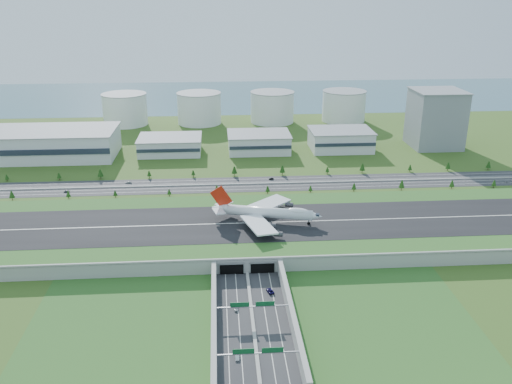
{
  "coord_description": "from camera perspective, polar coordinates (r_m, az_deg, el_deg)",
  "views": [
    {
      "loc": [
        -14.16,
        -314.14,
        147.66
      ],
      "look_at": [
        11.1,
        35.0,
        15.86
      ],
      "focal_mm": 38.0,
      "sensor_mm": 36.0,
      "label": 1
    }
  ],
  "objects": [
    {
      "name": "car_2",
      "position": [
        284.98,
        1.5,
        -10.36
      ],
      "size": [
        4.31,
        6.62,
        1.69
      ],
      "primitive_type": "imported",
      "rotation": [
        0.0,
        0.0,
        3.41
      ],
      "color": "#100C3C",
      "rests_on": "ground"
    },
    {
      "name": "hangar_west",
      "position": [
        540.08,
        -20.84,
        4.78
      ],
      "size": [
        120.0,
        60.0,
        25.0
      ],
      "primitive_type": "cube",
      "color": "silver",
      "rests_on": "ground"
    },
    {
      "name": "hangar_mid_b",
      "position": [
        524.46,
        0.29,
        5.24
      ],
      "size": [
        58.0,
        42.0,
        17.0
      ],
      "primitive_type": "cube",
      "color": "silver",
      "rests_on": "ground"
    },
    {
      "name": "fuel_tank_b",
      "position": [
        637.9,
        -5.99,
        8.75
      ],
      "size": [
        50.0,
        50.0,
        35.0
      ],
      "primitive_type": "cylinder",
      "color": "silver",
      "rests_on": "ground"
    },
    {
      "name": "sign_gantry_near",
      "position": [
        260.77,
        -0.38,
        -12.02
      ],
      "size": [
        38.7,
        0.7,
        9.8
      ],
      "color": "gray",
      "rests_on": "ground"
    },
    {
      "name": "car_4",
      "position": [
        443.25,
        -19.3,
        0.09
      ],
      "size": [
        4.78,
        3.15,
        1.51
      ],
      "primitive_type": "imported",
      "rotation": [
        0.0,
        0.0,
        1.91
      ],
      "color": "#535458",
      "rests_on": "ground"
    },
    {
      "name": "car_6",
      "position": [
        485.2,
        24.89,
        1.03
      ],
      "size": [
        5.27,
        3.73,
        1.33
      ],
      "primitive_type": "imported",
      "rotation": [
        0.0,
        0.0,
        1.92
      ],
      "color": "#B5B5BA",
      "rests_on": "ground"
    },
    {
      "name": "hangar_mid_c",
      "position": [
        536.14,
        8.89,
        5.45
      ],
      "size": [
        58.0,
        42.0,
        19.0
      ],
      "primitive_type": "cube",
      "color": "silver",
      "rests_on": "ground"
    },
    {
      "name": "bay_water",
      "position": [
        807.87,
        -3.11,
        10.07
      ],
      "size": [
        1200.0,
        260.0,
        0.06
      ],
      "primitive_type": "cube",
      "color": "#395F6D",
      "rests_on": "ground"
    },
    {
      "name": "fuel_tank_c",
      "position": [
        640.79,
        1.72,
        8.9
      ],
      "size": [
        50.0,
        50.0,
        35.0
      ],
      "primitive_type": "cylinder",
      "color": "silver",
      "rests_on": "ground"
    },
    {
      "name": "tree_row",
      "position": [
        437.35,
        -0.09,
        1.54
      ],
      "size": [
        503.09,
        48.66,
        8.49
      ],
      "color": "#3D2819",
      "rests_on": "ground"
    },
    {
      "name": "office_tower",
      "position": [
        565.27,
        18.39,
        7.31
      ],
      "size": [
        46.0,
        46.0,
        55.0
      ],
      "primitive_type": "cube",
      "color": "gray",
      "rests_on": "ground"
    },
    {
      "name": "car_0",
      "position": [
        271.41,
        -2.09,
        -12.1
      ],
      "size": [
        2.13,
        5.1,
        1.72
      ],
      "primitive_type": "imported",
      "rotation": [
        0.0,
        0.0,
        -0.02
      ],
      "color": "silver",
      "rests_on": "ground"
    },
    {
      "name": "fuel_tank_d",
      "position": [
        654.78,
        9.23,
        8.9
      ],
      "size": [
        50.0,
        50.0,
        35.0
      ],
      "primitive_type": "cylinder",
      "color": "silver",
      "rests_on": "ground"
    },
    {
      "name": "car_1",
      "position": [
        240.96,
        -1.99,
        -16.89
      ],
      "size": [
        1.79,
        4.97,
        1.63
      ],
      "primitive_type": "imported",
      "rotation": [
        0.0,
        0.0,
        -0.01
      ],
      "color": "white",
      "rests_on": "ground"
    },
    {
      "name": "ground",
      "position": [
        347.4,
        -1.41,
        -4.53
      ],
      "size": [
        1200.0,
        1200.0,
        0.0
      ],
      "primitive_type": "plane",
      "color": "#334B17",
      "rests_on": "ground"
    },
    {
      "name": "hangar_mid_a",
      "position": [
        525.26,
        -9.03,
        4.9
      ],
      "size": [
        58.0,
        42.0,
        15.0
      ],
      "primitive_type": "cube",
      "color": "silver",
      "rests_on": "ground"
    },
    {
      "name": "car_5",
      "position": [
        446.1,
        1.62,
        1.4
      ],
      "size": [
        4.28,
        2.52,
        1.33
      ],
      "primitive_type": "imported",
      "rotation": [
        0.0,
        0.0,
        -1.28
      ],
      "color": "black",
      "rests_on": "ground"
    },
    {
      "name": "sign_gantry_far",
      "position": [
        232.14,
        0.22,
        -16.68
      ],
      "size": [
        38.7,
        0.7,
        9.8
      ],
      "color": "gray",
      "rests_on": "ground"
    },
    {
      "name": "car_7",
      "position": [
        449.62,
        -13.29,
        1.0
      ],
      "size": [
        5.34,
        2.56,
        1.5
      ],
      "primitive_type": "imported",
      "rotation": [
        0.0,
        0.0,
        -1.66
      ],
      "color": "silver",
      "rests_on": "ground"
    },
    {
      "name": "airfield_deck",
      "position": [
        345.59,
        -1.42,
        -3.92
      ],
      "size": [
        520.0,
        100.0,
        9.2
      ],
      "color": "gray",
      "rests_on": "ground"
    },
    {
      "name": "boeing_747",
      "position": [
        344.54,
        1.08,
        -2.14
      ],
      "size": [
        70.91,
        66.14,
        22.43
      ],
      "rotation": [
        0.0,
        0.0,
        -0.27
      ],
      "color": "white",
      "rests_on": "airfield_deck"
    },
    {
      "name": "fuel_tank_a",
      "position": [
        646.29,
        -13.63,
        8.44
      ],
      "size": [
        50.0,
        50.0,
        35.0
      ],
      "primitive_type": "cylinder",
      "color": "silver",
      "rests_on": "ground"
    },
    {
      "name": "underpass_road",
      "position": [
        259.05,
        -0.31,
        -13.2
      ],
      "size": [
        38.8,
        120.4,
        8.0
      ],
      "color": "#28282B",
      "rests_on": "ground"
    },
    {
      "name": "north_expressway",
      "position": [
        435.18,
        -2.03,
        0.79
      ],
      "size": [
        560.0,
        36.0,
        0.12
      ],
      "primitive_type": "cube",
      "color": "#28282B",
      "rests_on": "ground"
    }
  ]
}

